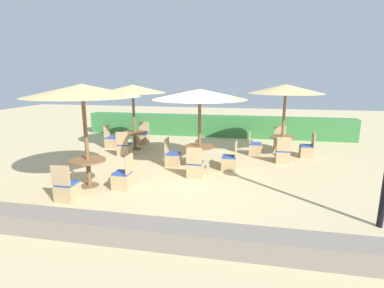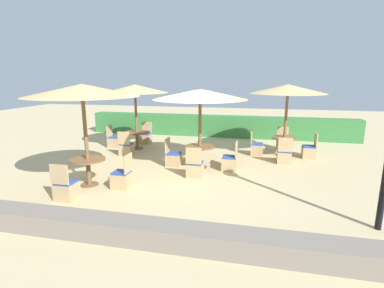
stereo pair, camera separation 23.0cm
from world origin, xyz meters
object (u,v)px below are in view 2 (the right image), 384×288
Objects in this scene: patio_chair_back_right_north at (282,144)px; patio_chair_front_left_east at (122,178)px; round_table_back_right at (284,142)px; patio_chair_back_left_south at (126,148)px; parasol_front_left at (82,91)px; patio_chair_back_right_west at (256,148)px; parasol_back_right at (288,89)px; patio_chair_center_west at (173,158)px; patio_chair_front_left_south at (66,189)px; patio_chair_center_south at (195,168)px; round_table_center at (200,151)px; patio_chair_back_left_west at (114,141)px; round_table_back_left at (137,135)px; patio_chair_back_left_north at (146,137)px; parasol_back_left at (135,89)px; patio_chair_center_east at (230,162)px; round_table_front_left at (88,166)px; patio_chair_back_right_south at (284,156)px; patio_chair_back_right_east at (309,151)px; parasol_center at (200,94)px.

patio_chair_front_left_east is at bearing 49.59° from patio_chair_back_right_north.
patio_chair_back_left_south is (-5.79, -1.11, -0.28)m from round_table_back_right.
patio_chair_back_right_west is (4.41, 4.30, -2.30)m from parasol_front_left.
parasol_front_left reaches higher than patio_chair_back_right_north.
parasol_back_right is 2.89× the size of patio_chair_center_west.
patio_chair_front_left_south and patio_chair_front_left_east have the same top height.
patio_chair_center_south is at bearing -132.26° from round_table_back_right.
patio_chair_center_west and patio_chair_center_south have the same top height.
patio_chair_front_left_south is 1.00× the size of round_table_back_right.
parasol_back_right reaches higher than round_table_center.
round_table_back_left is at bearing 87.26° from patio_chair_back_left_west.
patio_chair_back_left_north is at bearing 93.67° from patio_chair_front_left_south.
parasol_front_left reaches higher than parasol_back_left.
patio_chair_back_left_south is at bearing -169.17° from parasol_back_right.
patio_chair_back_left_west is at bearing 67.62° from patio_chair_center_east.
patio_chair_center_east is at bearing 67.62° from patio_chair_back_left_west.
patio_chair_back_right_south reaches higher than round_table_front_left.
parasol_back_left is at bearing 63.08° from patio_chair_center_east.
patio_chair_front_left_east is (0.96, 0.04, -2.30)m from parasol_front_left.
patio_chair_back_right_south is at bearing -52.71° from patio_chair_front_left_east.
patio_chair_back_left_south is 1.00× the size of patio_chair_center_south.
patio_chair_back_right_north is at bearing 129.31° from patio_chair_center_west.
round_table_front_left is 0.36× the size of parasol_back_left.
patio_chair_back_right_south is 6.08m from patio_chair_back_left_north.
parasol_back_right is at bearing 38.64° from parasol_front_left.
parasol_front_left is 3.13× the size of patio_chair_back_right_north.
round_table_front_left is at bearing -141.36° from parasol_back_right.
patio_chair_back_right_west is at bearing -179.06° from round_table_back_right.
patio_chair_back_right_west is at bearing -179.06° from parasol_back_right.
patio_chair_back_right_south is at bearing 1.68° from patio_chair_back_left_south.
parasol_front_left is 2.49m from patio_chair_front_left_east.
round_table_center is 1.04× the size of patio_chair_center_west.
parasol_front_left is at bearing 124.29° from patio_chair_back_right_east.
patio_chair_back_right_west and patio_chair_back_right_east have the same top height.
round_table_back_left is 1.07m from patio_chair_back_left_south.
round_table_front_left is 0.32× the size of parasol_center.
round_table_center is (4.07, -2.04, 0.29)m from patio_chair_back_left_west.
round_table_center is at bearing -143.22° from round_table_back_right.
parasol_back_left is (-5.80, -1.03, 2.16)m from patio_chair_back_right_north.
patio_chair_front_left_east is at bearing 45.97° from patio_chair_front_left_south.
round_table_back_right is at bearing 90.94° from patio_chair_back_right_west.
parasol_front_left is 7.20m from round_table_back_right.
patio_chair_back_right_east is at bearing -51.41° from patio_chair_front_left_east.
round_table_front_left is 1.01× the size of round_table_back_right.
parasol_front_left reaches higher than patio_chair_back_left_north.
parasol_back_right reaches higher than parasol_center.
patio_chair_back_right_east is at bearing 39.86° from patio_chair_front_left_south.
parasol_center is 3.19× the size of patio_chair_center_east.
patio_chair_back_right_west is 5.26m from parasol_back_left.
parasol_front_left is 7.90m from patio_chair_back_right_north.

